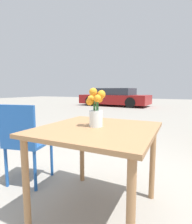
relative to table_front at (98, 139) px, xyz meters
name	(u,v)px	position (x,y,z in m)	size (l,w,h in m)	color
ground_plane	(97,211)	(0.00, 0.00, -0.63)	(40.00, 40.00, 0.00)	gray
table_front	(98,139)	(0.00, 0.00, 0.00)	(0.89, 0.92, 0.72)	#9E7047
flower_vase	(96,110)	(-0.02, 0.02, 0.23)	(0.16, 0.16, 0.31)	silver
cafe_chair	(24,139)	(-0.88, 0.04, -0.13)	(0.48, 0.48, 0.87)	#1E519E
parked_car	(115,97)	(-3.45, 9.35, -0.08)	(4.43, 2.04, 1.13)	maroon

